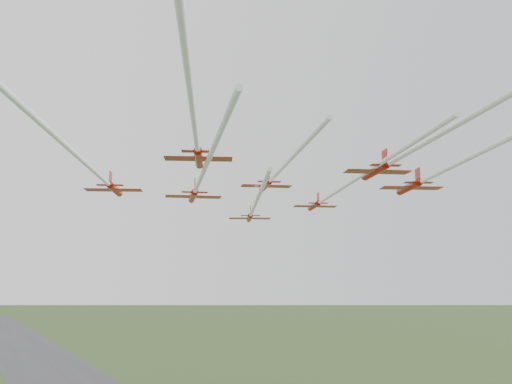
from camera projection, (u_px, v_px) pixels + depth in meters
name	position (u px, v px, depth m)	size (l,w,h in m)	color
runway	(42.00, 364.00, 262.96)	(38.00, 900.00, 0.04)	#37373A
jet_lead	(253.00, 209.00, 107.36)	(25.93, 53.74, 2.63)	#A00D02
jet_row2_left	(200.00, 180.00, 85.38)	(22.56, 61.40, 2.92)	#A00D02
jet_row2_right	(338.00, 191.00, 90.27)	(25.79, 60.97, 2.42)	#A00D02
jet_row3_left	(91.00, 168.00, 69.97)	(27.03, 56.91, 2.52)	#A00D02
jet_row3_mid	(276.00, 174.00, 82.50)	(17.04, 42.09, 2.41)	#A00D02
jet_row3_right	(458.00, 163.00, 73.37)	(30.48, 65.48, 2.90)	#A00D02
jet_row4_left	(196.00, 135.00, 60.96)	(21.91, 46.26, 2.56)	#A00D02
jet_row4_right	(435.00, 137.00, 56.56)	(24.47, 61.14, 2.52)	#A00D02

